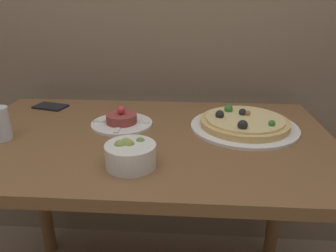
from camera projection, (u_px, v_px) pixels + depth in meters
name	position (u px, v px, depth m)	size (l,w,h in m)	color
dining_table	(146.00, 167.00, 1.12)	(1.23, 0.75, 0.79)	brown
pizza_plate	(244.00, 123.00, 1.13)	(0.37, 0.37, 0.06)	white
tartare_plate	(122.00, 121.00, 1.16)	(0.22, 0.22, 0.07)	white
small_bowl	(130.00, 154.00, 0.87)	(0.14, 0.14, 0.08)	white
drinking_glass	(0.00, 124.00, 1.03)	(0.06, 0.06, 0.11)	silver
napkin	(51.00, 106.00, 1.35)	(0.14, 0.11, 0.01)	black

